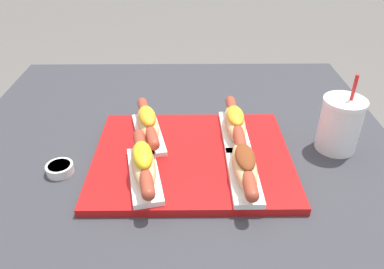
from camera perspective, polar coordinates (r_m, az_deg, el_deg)
The scene contains 8 objects.
patio_table at distance 1.18m, azimuth -1.82°, elevation -14.15°, with size 1.08×0.95×0.69m.
serving_tray at distance 0.86m, azimuth 0.01°, elevation -3.46°, with size 0.45×0.36×0.02m.
hot_dog_0 at distance 0.78m, azimuth -7.42°, elevation -4.49°, with size 0.10×0.22×0.07m.
hot_dog_1 at distance 0.78m, azimuth 7.98°, elevation -4.68°, with size 0.06×0.23×0.07m.
hot_dog_2 at distance 0.91m, azimuth -6.76°, elevation 1.56°, with size 0.10×0.22×0.07m.
hot_dog_3 at distance 0.91m, azimuth 6.55°, elevation 1.72°, with size 0.06×0.23×0.07m.
sauce_bowl at distance 0.87m, azimuth -19.50°, elevation -4.89°, with size 0.06×0.06×0.02m.
drink_cup at distance 0.94m, azimuth 21.60°, elevation 1.44°, with size 0.10×0.10×0.19m.
Camera 1 is at (0.03, -0.81, 1.20)m, focal length 35.00 mm.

